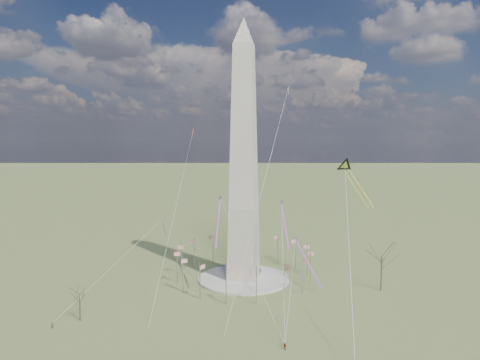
% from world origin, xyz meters
% --- Properties ---
extents(ground, '(2000.00, 2000.00, 0.00)m').
position_xyz_m(ground, '(0.00, 0.00, 0.00)').
color(ground, '#536331').
rests_on(ground, ground).
extents(plaza, '(36.00, 36.00, 0.80)m').
position_xyz_m(plaza, '(0.00, 0.00, 0.40)').
color(plaza, '#BCB8AB').
rests_on(plaza, ground).
extents(washington_monument, '(15.56, 15.56, 100.00)m').
position_xyz_m(washington_monument, '(0.00, 0.00, 47.95)').
color(washington_monument, '#B1AD95').
rests_on(washington_monument, plaza).
extents(flagpole_ring, '(54.40, 54.40, 13.00)m').
position_xyz_m(flagpole_ring, '(-0.00, -0.00, 7.27)').
color(flagpole_ring, '#B5B6BB').
rests_on(flagpole_ring, ground).
extents(tree_near, '(10.52, 10.52, 18.40)m').
position_xyz_m(tree_near, '(51.79, 0.14, 13.13)').
color(tree_near, '#4E422F').
rests_on(tree_near, ground).
extents(tree_far, '(6.34, 6.34, 11.09)m').
position_xyz_m(tree_far, '(-39.94, -49.32, 7.90)').
color(tree_far, '#4E422F').
rests_on(tree_far, ground).
extents(person_west, '(0.98, 0.88, 1.66)m').
position_xyz_m(person_west, '(-44.75, -55.80, 0.83)').
color(person_west, gray).
rests_on(person_west, ground).
extents(person_centre, '(1.23, 0.80, 1.95)m').
position_xyz_m(person_centre, '(23.45, -52.63, 0.98)').
color(person_centre, gray).
rests_on(person_centre, ground).
extents(kite_delta_black, '(14.66, 20.30, 17.18)m').
position_xyz_m(kite_delta_black, '(38.50, 10.19, 44.28)').
color(kite_delta_black, black).
rests_on(kite_delta_black, ground).
extents(kite_diamond_purple, '(1.74, 2.99, 9.22)m').
position_xyz_m(kite_diamond_purple, '(-34.98, 2.78, 21.74)').
color(kite_diamond_purple, '#371664').
rests_on(kite_diamond_purple, ground).
extents(kite_streamer_left, '(6.34, 19.25, 13.49)m').
position_xyz_m(kite_streamer_left, '(17.38, -11.64, 27.38)').
color(kite_streamer_left, '#F24926').
rests_on(kite_streamer_left, ground).
extents(kite_streamer_mid, '(6.08, 22.14, 15.37)m').
position_xyz_m(kite_streamer_mid, '(-7.56, -8.77, 27.39)').
color(kite_streamer_mid, '#F24926').
rests_on(kite_streamer_mid, ground).
extents(kite_streamer_right, '(12.25, 18.02, 14.18)m').
position_xyz_m(kite_streamer_right, '(23.55, 0.80, 11.34)').
color(kite_streamer_right, '#F24926').
rests_on(kite_streamer_right, ground).
extents(kite_small_red, '(1.25, 1.87, 4.61)m').
position_xyz_m(kite_small_red, '(-33.83, 37.80, 60.36)').
color(kite_small_red, red).
rests_on(kite_small_red, ground).
extents(kite_small_white, '(1.20, 1.55, 4.00)m').
position_xyz_m(kite_small_white, '(12.08, 38.54, 78.65)').
color(kite_small_white, silver).
rests_on(kite_small_white, ground).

